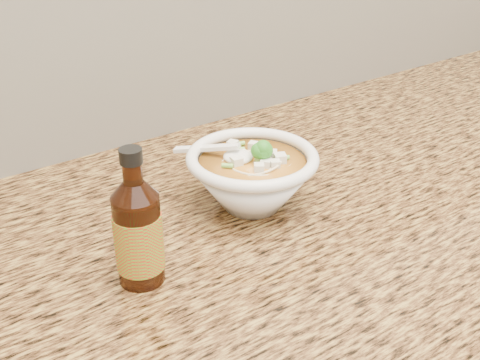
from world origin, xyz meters
TOP-DOWN VIEW (x-y plane):
  - counter_slab at (0.00, 1.68)m, footprint 4.00×0.68m
  - soup_bowl at (-0.08, 1.70)m, footprint 0.18×0.18m
  - hot_sauce_bottle at (-0.28, 1.64)m, footprint 0.07×0.07m

SIDE VIEW (x-z plane):
  - counter_slab at x=0.00m, z-range 0.86..0.90m
  - soup_bowl at x=-0.08m, z-range 0.89..0.99m
  - hot_sauce_bottle at x=-0.28m, z-range 0.88..1.04m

